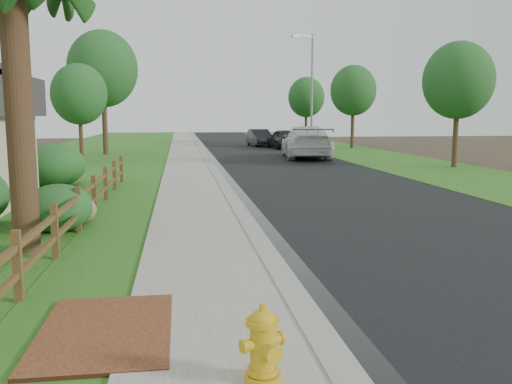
{
  "coord_description": "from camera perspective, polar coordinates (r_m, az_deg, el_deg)",
  "views": [
    {
      "loc": [
        -1.25,
        -7.6,
        2.73
      ],
      "look_at": [
        0.46,
        4.48,
        1.0
      ],
      "focal_mm": 38.0,
      "sensor_mm": 36.0,
      "label": 1
    }
  ],
  "objects": [
    {
      "name": "lawn_near",
      "position": [
        43.21,
        -17.07,
        4.14
      ],
      "size": [
        9.0,
        90.0,
        0.04
      ],
      "primitive_type": "cube",
      "color": "#205117",
      "rests_on": "ground"
    },
    {
      "name": "dark_car_far",
      "position": [
        48.08,
        0.37,
        5.74
      ],
      "size": [
        2.0,
        4.64,
        1.48
      ],
      "primitive_type": "imported",
      "rotation": [
        0.0,
        0.0,
        0.1
      ],
      "color": "black",
      "rests_on": "road"
    },
    {
      "name": "boulder",
      "position": [
        14.28,
        -18.64,
        -1.83
      ],
      "size": [
        1.24,
        1.0,
        0.75
      ],
      "primitive_type": "ellipsoid",
      "rotation": [
        0.0,
        0.0,
        0.14
      ],
      "color": "brown",
      "rests_on": "ground"
    },
    {
      "name": "road",
      "position": [
        43.08,
        -0.24,
        4.47
      ],
      "size": [
        8.0,
        90.0,
        0.02
      ],
      "primitive_type": "cube",
      "color": "black",
      "rests_on": "ground"
    },
    {
      "name": "ground",
      "position": [
        8.17,
        1.24,
        -11.45
      ],
      "size": [
        120.0,
        120.0,
        0.0
      ],
      "primitive_type": "plane",
      "color": "#352C1D"
    },
    {
      "name": "ranch_fence",
      "position": [
        14.35,
        -17.39,
        -0.75
      ],
      "size": [
        0.12,
        16.92,
        1.1
      ],
      "color": "#442D16",
      "rests_on": "ground"
    },
    {
      "name": "white_suv",
      "position": [
        34.77,
        5.3,
        5.25
      ],
      "size": [
        3.64,
        7.26,
        2.02
      ],
      "primitive_type": "imported",
      "rotation": [
        0.0,
        0.0,
        3.02
      ],
      "color": "silver",
      "rests_on": "road"
    },
    {
      "name": "sidewalk",
      "position": [
        42.68,
        -7.59,
        4.42
      ],
      "size": [
        2.2,
        90.0,
        0.1
      ],
      "primitive_type": "cube",
      "color": "gray",
      "rests_on": "ground"
    },
    {
      "name": "brick_patch",
      "position": [
        7.18,
        -15.53,
        -14.1
      ],
      "size": [
        1.6,
        2.4,
        0.11
      ],
      "primitive_type": "cube",
      "color": "brown",
      "rests_on": "ground"
    },
    {
      "name": "dark_car_mid",
      "position": [
        44.54,
        2.9,
        5.64
      ],
      "size": [
        2.35,
        4.93,
        1.63
      ],
      "primitive_type": "imported",
      "rotation": [
        0.0,
        0.0,
        3.23
      ],
      "color": "black",
      "rests_on": "road"
    },
    {
      "name": "wet_gutter",
      "position": [
        42.73,
        -5.37,
        4.42
      ],
      "size": [
        0.5,
        90.0,
        0.0
      ],
      "primitive_type": "cube",
      "color": "black",
      "rests_on": "road"
    },
    {
      "name": "tree_mid_left",
      "position": [
        39.16,
        -15.84,
        12.34
      ],
      "size": [
        4.73,
        4.73,
        8.46
      ],
      "color": "#392717",
      "rests_on": "ground"
    },
    {
      "name": "tree_near_right",
      "position": [
        30.19,
        20.52,
        10.93
      ],
      "size": [
        3.6,
        3.6,
        6.49
      ],
      "color": "#392717",
      "rests_on": "ground"
    },
    {
      "name": "streetlight",
      "position": [
        41.47,
        5.73,
        11.07
      ],
      "size": [
        1.89,
        0.97,
        8.69
      ],
      "color": "gray",
      "rests_on": "ground"
    },
    {
      "name": "shrub_d",
      "position": [
        22.01,
        -20.62,
        2.62
      ],
      "size": [
        2.95,
        2.95,
        1.66
      ],
      "primitive_type": "ellipsoid",
      "rotation": [
        0.0,
        0.0,
        0.24
      ],
      "color": "#19461F",
      "rests_on": "ground"
    },
    {
      "name": "tree_mid_right",
      "position": [
        45.9,
        10.21,
        10.46
      ],
      "size": [
        3.76,
        3.76,
        6.82
      ],
      "color": "#392717",
      "rests_on": "ground"
    },
    {
      "name": "curb",
      "position": [
        42.71,
        -5.85,
        4.46
      ],
      "size": [
        0.4,
        90.0,
        0.12
      ],
      "primitive_type": "cube",
      "color": "gray",
      "rests_on": "ground"
    },
    {
      "name": "fire_hydrant",
      "position": [
        5.58,
        0.72,
        -15.87
      ],
      "size": [
        0.52,
        0.43,
        0.8
      ],
      "color": "gold",
      "rests_on": "sidewalk"
    },
    {
      "name": "shrub_c",
      "position": [
        13.53,
        -20.11,
        -1.6
      ],
      "size": [
        1.62,
        1.62,
        1.14
      ],
      "primitive_type": "ellipsoid",
      "rotation": [
        0.0,
        0.0,
        -0.03
      ],
      "color": "#19461F",
      "rests_on": "ground"
    },
    {
      "name": "grass_strip",
      "position": [
        42.71,
        -10.15,
        4.34
      ],
      "size": [
        1.6,
        90.0,
        0.06
      ],
      "primitive_type": "cube",
      "color": "#205117",
      "rests_on": "ground"
    },
    {
      "name": "tree_near_left",
      "position": [
        33.58,
        -18.12,
        9.75
      ],
      "size": [
        3.23,
        3.23,
        5.72
      ],
      "color": "#392717",
      "rests_on": "ground"
    },
    {
      "name": "verge_far",
      "position": [
        44.55,
        8.62,
        4.51
      ],
      "size": [
        6.0,
        90.0,
        0.04
      ],
      "primitive_type": "cube",
      "color": "#205117",
      "rests_on": "ground"
    },
    {
      "name": "tree_far_right",
      "position": [
        51.56,
        5.32,
        9.89
      ],
      "size": [
        3.4,
        3.4,
        6.27
      ],
      "color": "#392717",
      "rests_on": "ground"
    }
  ]
}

